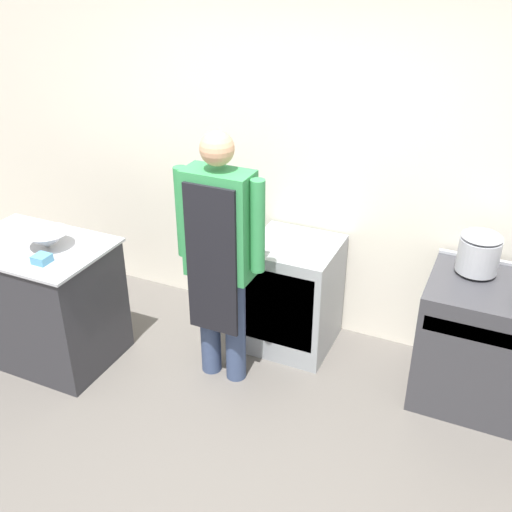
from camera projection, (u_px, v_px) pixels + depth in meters
The scene contains 9 objects.
ground_plane at pixel (181, 478), 3.44m from camera, with size 14.00×14.00×0.00m, color #5B5651.
wall_back at pixel (302, 158), 4.28m from camera, with size 8.00×0.05×2.70m.
prep_counter at pixel (45, 301), 4.27m from camera, with size 1.01×0.70×0.90m.
stove at pixel (495, 346), 3.83m from camera, with size 0.93×0.67×0.88m.
fridge_unit at pixel (293, 295), 4.41m from camera, with size 0.61×0.60×0.83m.
person_cook at pixel (220, 249), 3.80m from camera, with size 0.61×0.24×1.76m.
mixing_bowl at pixel (47, 240), 4.00m from camera, with size 0.30×0.30×0.12m.
plastic_tub at pixel (42, 259), 3.82m from camera, with size 0.10×0.10×0.06m.
stock_pot at pixel (479, 252), 3.73m from camera, with size 0.26×0.26×0.26m.
Camera 1 is at (1.40, -2.03, 2.75)m, focal length 42.00 mm.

